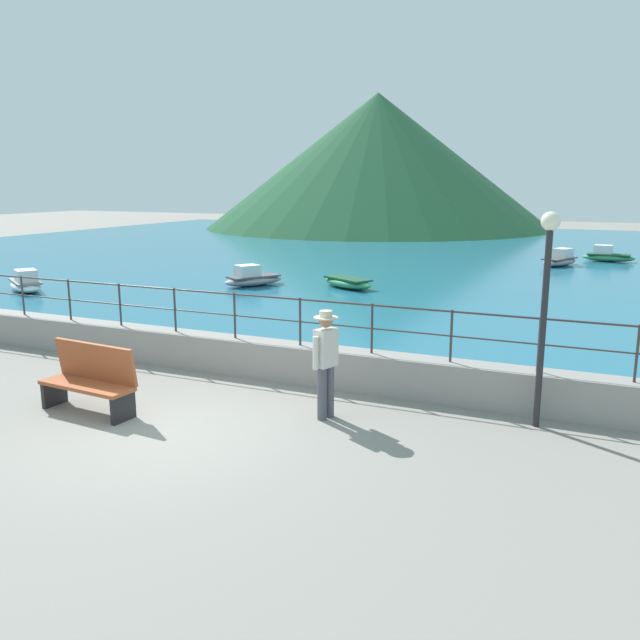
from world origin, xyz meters
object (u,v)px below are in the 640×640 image
at_px(boat_5, 607,256).
at_px(boat_6, 26,283).
at_px(boat_3, 560,260).
at_px(boat_2, 252,278).
at_px(boat_1, 348,282).
at_px(lamp_post, 546,286).
at_px(person_walking, 326,359).
at_px(bench_main, 91,378).

distance_m(boat_5, boat_6, 24.99).
bearing_deg(boat_6, boat_3, 42.45).
bearing_deg(boat_2, boat_1, 15.49).
bearing_deg(lamp_post, person_walking, -162.14).
height_order(person_walking, boat_6, person_walking).
bearing_deg(boat_5, person_walking, -99.18).
height_order(person_walking, lamp_post, lamp_post).
xyz_separation_m(lamp_post, boat_2, (-10.77, 10.02, -1.87)).
bearing_deg(boat_3, boat_1, -123.40).
xyz_separation_m(bench_main, boat_3, (5.63, 22.83, -0.23)).
distance_m(person_walking, boat_6, 15.69).
xyz_separation_m(bench_main, boat_1, (-0.71, 13.21, -0.30)).
height_order(lamp_post, boat_2, lamp_post).
bearing_deg(bench_main, boat_2, 108.15).
relative_size(boat_3, boat_6, 1.02).
xyz_separation_m(boat_2, boat_5, (11.57, 13.13, 0.00)).
xyz_separation_m(bench_main, boat_6, (-10.48, 8.09, -0.23)).
distance_m(bench_main, boat_5, 26.51).
bearing_deg(boat_3, bench_main, -103.86).
bearing_deg(boat_3, boat_6, -137.55).
height_order(bench_main, lamp_post, lamp_post).
height_order(boat_2, boat_5, same).
relative_size(person_walking, boat_1, 0.72).
bearing_deg(boat_3, boat_5, 53.59).
height_order(bench_main, boat_6, bench_main).
relative_size(person_walking, lamp_post, 0.53).
bearing_deg(boat_6, bench_main, -37.68).
relative_size(lamp_post, boat_6, 1.35).
bearing_deg(boat_5, boat_1, -124.06).
bearing_deg(boat_5, boat_3, -126.41).
distance_m(boat_1, boat_3, 11.52).
bearing_deg(bench_main, boat_5, 73.48).
bearing_deg(boat_3, lamp_post, -86.90).
bearing_deg(boat_5, boat_6, -136.12).
relative_size(lamp_post, boat_2, 1.34).
bearing_deg(lamp_post, boat_6, 161.31).
height_order(boat_5, boat_6, same).
distance_m(boat_2, boat_6, 7.69).
bearing_deg(person_walking, boat_1, 110.01).
bearing_deg(person_walking, boat_3, 84.71).
bearing_deg(bench_main, boat_3, 76.14).
bearing_deg(boat_2, boat_3, 47.49).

